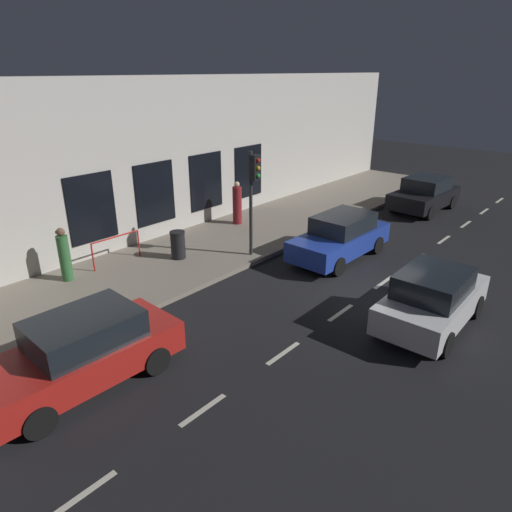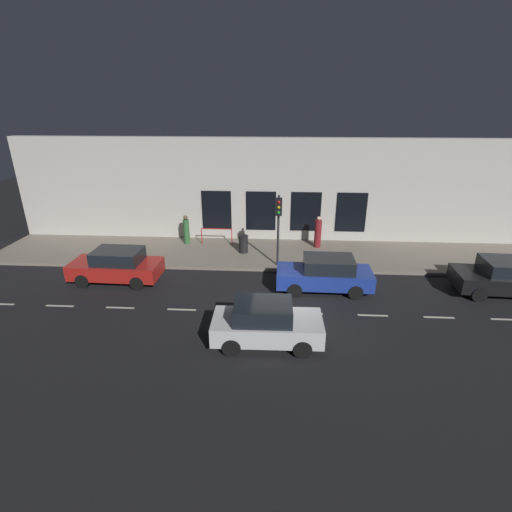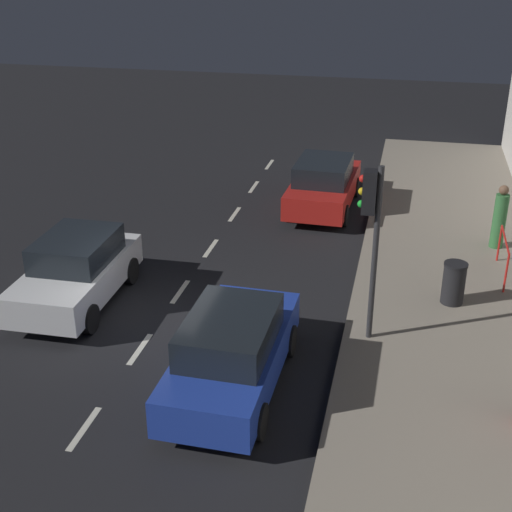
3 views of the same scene
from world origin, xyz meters
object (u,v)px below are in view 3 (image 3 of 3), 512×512
Objects in this scene: parked_car_2 at (324,184)px; parked_car_0 at (77,271)px; pedestrian_0 at (500,219)px; trash_bin at (454,283)px; traffic_light at (371,217)px; parked_car_1 at (232,351)px.

parked_car_0 is at bearing -120.96° from parked_car_2.
pedestrian_0 is at bearing -153.30° from parked_car_0.
trash_bin is at bearing -69.30° from pedestrian_0.
traffic_light reaches higher than pedestrian_0.
parked_car_0 is at bearing -112.12° from pedestrian_0.
parked_car_0 is 0.92× the size of parked_car_2.
pedestrian_0 is at bearing 55.81° from parked_car_1.
parked_car_1 is 9.74m from parked_car_2.
traffic_light is at bearing -79.47° from pedestrian_0.
parked_car_1 and parked_car_2 have the same top height.
parked_car_1 is at bearing -134.93° from trash_bin.
parked_car_2 is 6.77m from trash_bin.
pedestrian_0 is 3.69m from trash_bin.
trash_bin is (4.05, 4.06, -0.15)m from parked_car_1.
parked_car_1 is at bearing -84.85° from pedestrian_0.
pedestrian_0 reaches higher than parked_car_1.
parked_car_0 is 4.00× the size of trash_bin.
pedestrian_0 is (5.27, 7.52, 0.17)m from parked_car_1.
parked_car_2 is 5.40m from pedestrian_0.
parked_car_2 is at bearing -164.05° from pedestrian_0.
parked_car_0 is 8.47m from trash_bin.
traffic_light is 2.13× the size of pedestrian_0.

